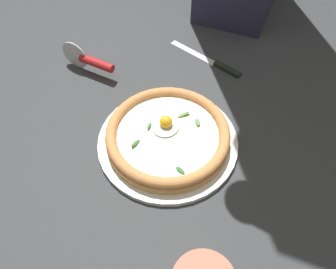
{
  "coord_description": "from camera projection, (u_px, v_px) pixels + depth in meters",
  "views": [
    {
      "loc": [
        -0.41,
        -0.22,
        0.63
      ],
      "look_at": [
        0.0,
        -0.01,
        0.03
      ],
      "focal_mm": 37.71,
      "sensor_mm": 36.0,
      "label": 1
    }
  ],
  "objects": [
    {
      "name": "pizza_plate",
      "position": [
        168.0,
        142.0,
        0.78
      ],
      "size": [
        0.31,
        0.31,
        0.01
      ],
      "primitive_type": "cylinder",
      "color": "white",
      "rests_on": "ground"
    },
    {
      "name": "table_knife",
      "position": [
        215.0,
        63.0,
        0.94
      ],
      "size": [
        0.07,
        0.22,
        0.01
      ],
      "color": "silver",
      "rests_on": "ground"
    },
    {
      "name": "ground_plane",
      "position": [
        163.0,
        145.0,
        0.8
      ],
      "size": [
        2.4,
        2.4,
        0.03
      ],
      "primitive_type": "cube",
      "color": "#343638",
      "rests_on": "ground"
    },
    {
      "name": "pizza_cutter",
      "position": [
        90.0,
        61.0,
        0.89
      ],
      "size": [
        0.02,
        0.15,
        0.08
      ],
      "color": "silver",
      "rests_on": "ground"
    },
    {
      "name": "pizza",
      "position": [
        168.0,
        135.0,
        0.76
      ],
      "size": [
        0.27,
        0.27,
        0.05
      ],
      "color": "#D3924A",
      "rests_on": "pizza_plate"
    }
  ]
}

